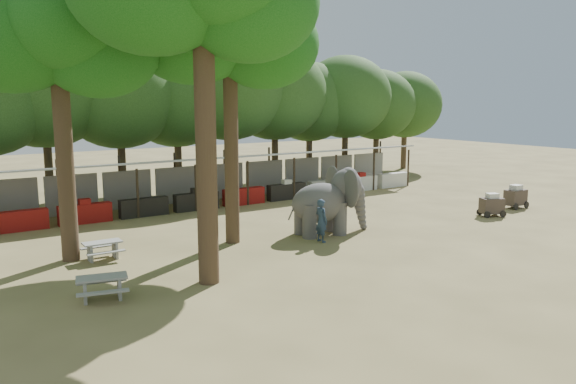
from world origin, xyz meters
TOP-DOWN VIEW (x-y plane):
  - ground at (0.00, 0.00)m, footprint 100.00×100.00m
  - vendor_stalls at (-0.00, 13.84)m, footprint 28.00×2.99m
  - yard_tree_left at (-9.13, 7.19)m, footprint 7.10×6.90m
  - yard_tree_back at (-3.13, 6.19)m, footprint 7.10×6.90m
  - backdrop_trees at (0.00, 19.00)m, footprint 46.46×5.95m
  - elephant at (1.16, 5.05)m, footprint 3.74×2.80m
  - handler at (-0.00, 4.08)m, footprint 0.44×0.64m
  - picnic_table_near at (-9.22, 2.27)m, footprint 1.66×1.56m
  - picnic_table_far at (-8.04, 6.41)m, footprint 1.34×1.21m
  - cart_front at (9.95, 3.39)m, footprint 1.37×1.16m
  - cart_back at (12.80, 4.03)m, footprint 1.26×0.83m

SIDE VIEW (x-z plane):
  - ground at x=0.00m, z-range 0.00..0.00m
  - picnic_table_far at x=-8.04m, z-range 0.10..0.76m
  - picnic_table_near at x=-9.22m, z-range 0.11..0.81m
  - cart_front at x=9.95m, z-range -0.01..1.13m
  - cart_back at x=12.80m, z-range -0.01..1.22m
  - handler at x=0.00m, z-range 0.00..1.75m
  - vendor_stalls at x=0.00m, z-range -0.22..2.58m
  - elephant at x=1.16m, z-range 0.00..2.80m
  - backdrop_trees at x=0.00m, z-range 1.35..9.68m
  - yard_tree_left at x=-9.13m, z-range 2.69..13.71m
  - yard_tree_back at x=-3.13m, z-range 2.86..14.22m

